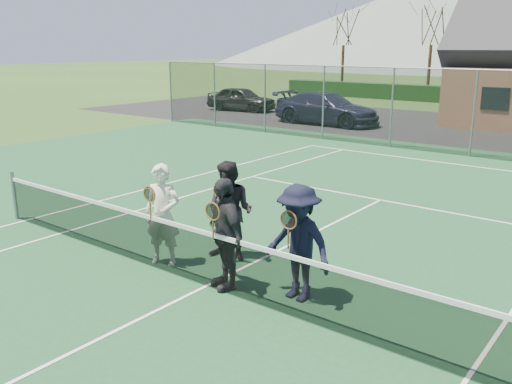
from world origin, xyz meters
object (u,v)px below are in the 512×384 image
(car_a, at_px, (241,99))
(tennis_net, at_px, (206,256))
(player_a, at_px, (163,215))
(player_d, at_px, (298,243))
(player_b, at_px, (230,211))
(player_c, at_px, (225,234))
(car_c, at_px, (327,108))
(car_b, at_px, (317,108))

(car_a, bearing_deg, tennis_net, -150.02)
(player_a, distance_m, player_d, 2.66)
(player_b, distance_m, player_d, 1.95)
(player_a, distance_m, player_c, 1.50)
(car_c, bearing_deg, tennis_net, -154.20)
(car_a, height_order, player_d, player_d)
(player_b, bearing_deg, player_d, -17.90)
(player_c, bearing_deg, car_c, 115.99)
(car_a, distance_m, car_c, 7.28)
(car_b, bearing_deg, player_a, -161.80)
(car_c, relative_size, player_b, 3.00)
(car_c, relative_size, player_a, 3.00)
(player_c, bearing_deg, player_b, 126.46)
(car_b, bearing_deg, player_c, -158.03)
(car_b, distance_m, player_a, 19.70)
(car_a, height_order, player_c, player_c)
(player_c, bearing_deg, player_a, 177.40)
(tennis_net, distance_m, player_c, 0.49)
(player_a, height_order, player_b, same)
(player_a, relative_size, player_c, 1.00)
(player_a, xyz_separation_m, player_d, (2.64, 0.29, -0.00))
(player_a, relative_size, player_d, 1.00)
(car_b, relative_size, player_d, 2.29)
(car_a, height_order, car_c, car_c)
(tennis_net, relative_size, player_b, 6.49)
(player_a, height_order, player_d, same)
(car_c, distance_m, player_d, 19.58)
(car_c, height_order, player_b, player_b)
(car_a, distance_m, player_c, 24.76)
(car_a, bearing_deg, player_a, -152.02)
(player_b, height_order, player_c, same)
(player_a, xyz_separation_m, player_c, (1.50, -0.07, -0.00))
(car_b, relative_size, player_b, 2.29)
(player_c, distance_m, player_d, 1.20)
(car_c, bearing_deg, player_b, -154.00)
(car_a, xyz_separation_m, player_a, (14.02, -19.22, 0.21))
(car_a, height_order, player_a, player_a)
(player_b, bearing_deg, player_c, -53.54)
(player_c, bearing_deg, tennis_net, -142.83)
(car_c, height_order, player_c, player_c)
(car_a, relative_size, player_c, 2.34)
(car_b, relative_size, player_a, 2.29)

